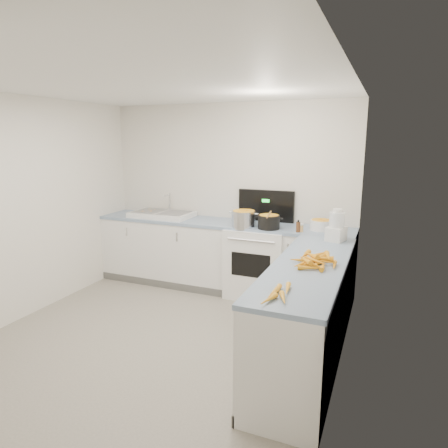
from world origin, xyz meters
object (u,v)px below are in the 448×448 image
at_px(stove, 259,260).
at_px(extract_bottle, 298,227).
at_px(steel_pot, 244,219).
at_px(sink, 162,214).
at_px(black_pot, 269,223).
at_px(food_processor, 336,227).
at_px(spice_jar, 301,228).
at_px(mixing_bowl, 321,225).

relative_size(stove, extract_bottle, 11.09).
bearing_deg(steel_pot, sink, 172.42).
relative_size(black_pot, food_processor, 0.76).
xyz_separation_m(extract_bottle, spice_jar, (0.03, 0.03, -0.02)).
bearing_deg(steel_pot, extract_bottle, -3.57).
xyz_separation_m(steel_pot, food_processor, (1.17, -0.30, 0.06)).
bearing_deg(stove, extract_bottle, -20.25).
height_order(stove, black_pot, stove).
height_order(stove, food_processor, stove).
xyz_separation_m(sink, steel_pot, (1.29, -0.17, 0.05)).
bearing_deg(black_pot, extract_bottle, -6.62).
xyz_separation_m(mixing_bowl, extract_bottle, (-0.23, -0.22, -0.00)).
height_order(stove, mixing_bowl, stove).
relative_size(sink, spice_jar, 10.38).
bearing_deg(sink, extract_bottle, -6.18).
xyz_separation_m(stove, steel_pot, (-0.16, -0.16, 0.56)).
height_order(sink, black_pot, sink).
distance_m(steel_pot, food_processor, 1.21).
xyz_separation_m(sink, mixing_bowl, (2.22, 0.01, 0.02)).
height_order(sink, extract_bottle, sink).
bearing_deg(food_processor, black_pot, 160.53).
bearing_deg(steel_pot, stove, 44.51).
height_order(sink, mixing_bowl, sink).
xyz_separation_m(sink, food_processor, (2.46, -0.47, 0.11)).
bearing_deg(food_processor, spice_jar, 147.11).
xyz_separation_m(black_pot, mixing_bowl, (0.61, 0.18, -0.01)).
relative_size(stove, food_processor, 3.86).
distance_m(stove, extract_bottle, 0.78).
xyz_separation_m(sink, black_pot, (1.62, -0.17, 0.04)).
relative_size(steel_pot, black_pot, 1.14).
relative_size(sink, extract_bottle, 7.01).
height_order(steel_pot, extract_bottle, steel_pot).
distance_m(sink, black_pot, 1.63).
distance_m(black_pot, mixing_bowl, 0.63).
bearing_deg(black_pot, food_processor, -19.47).
relative_size(extract_bottle, food_processor, 0.35).
xyz_separation_m(spice_jar, food_processor, (0.44, -0.28, 0.11)).
height_order(extract_bottle, spice_jar, extract_bottle).
bearing_deg(mixing_bowl, steel_pot, -169.22).
bearing_deg(food_processor, mixing_bowl, 116.27).
height_order(black_pot, extract_bottle, black_pot).
xyz_separation_m(steel_pot, mixing_bowl, (0.93, 0.18, -0.03)).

